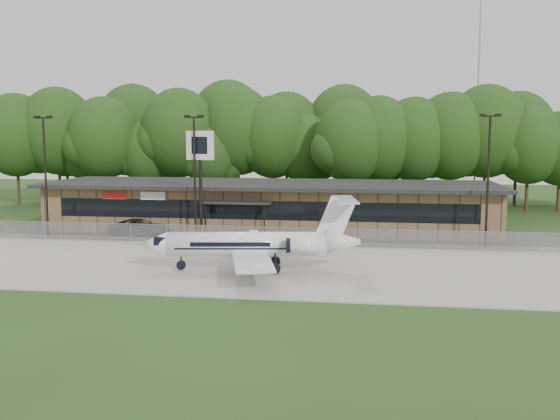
% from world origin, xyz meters
% --- Properties ---
extents(ground, '(160.00, 160.00, 0.00)m').
position_xyz_m(ground, '(0.00, 0.00, 0.00)').
color(ground, '#264017').
rests_on(ground, ground).
extents(apron, '(64.00, 18.00, 0.08)m').
position_xyz_m(apron, '(0.00, 8.00, 0.04)').
color(apron, '#9E9B93').
rests_on(apron, ground).
extents(parking_lot, '(50.00, 9.00, 0.06)m').
position_xyz_m(parking_lot, '(0.00, 19.50, 0.03)').
color(parking_lot, '#383835').
rests_on(parking_lot, ground).
extents(terminal, '(41.00, 11.65, 4.30)m').
position_xyz_m(terminal, '(-0.00, 23.94, 2.18)').
color(terminal, brown).
rests_on(terminal, ground).
extents(fence, '(46.00, 0.04, 1.52)m').
position_xyz_m(fence, '(0.00, 15.00, 0.78)').
color(fence, gray).
rests_on(fence, ground).
extents(treeline, '(72.00, 12.00, 15.00)m').
position_xyz_m(treeline, '(0.00, 42.00, 7.50)').
color(treeline, '#1D3A12').
rests_on(treeline, ground).
extents(radio_mast, '(0.20, 0.20, 25.00)m').
position_xyz_m(radio_mast, '(22.00, 48.00, 12.50)').
color(radio_mast, gray).
rests_on(radio_mast, ground).
extents(light_pole_left, '(1.55, 0.30, 10.23)m').
position_xyz_m(light_pole_left, '(-18.00, 16.50, 5.98)').
color(light_pole_left, black).
rests_on(light_pole_left, ground).
extents(light_pole_mid, '(1.55, 0.30, 10.23)m').
position_xyz_m(light_pole_mid, '(-5.00, 16.50, 5.98)').
color(light_pole_mid, black).
rests_on(light_pole_mid, ground).
extents(light_pole_right, '(1.55, 0.30, 10.23)m').
position_xyz_m(light_pole_right, '(18.00, 16.50, 5.98)').
color(light_pole_right, black).
rests_on(light_pole_right, ground).
extents(business_jet, '(14.25, 12.76, 4.79)m').
position_xyz_m(business_jet, '(2.00, 5.71, 1.71)').
color(business_jet, white).
rests_on(business_jet, ground).
extents(suv, '(5.31, 2.68, 1.44)m').
position_xyz_m(suv, '(-10.40, 18.13, 0.72)').
color(suv, '#333436').
rests_on(suv, ground).
extents(pole_sign, '(2.36, 0.61, 8.98)m').
position_xyz_m(pole_sign, '(-4.60, 16.79, 6.87)').
color(pole_sign, black).
rests_on(pole_sign, ground).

